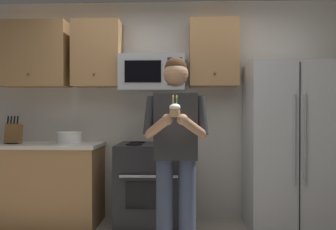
% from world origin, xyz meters
% --- Properties ---
extents(wall_back, '(4.40, 0.10, 2.60)m').
position_xyz_m(wall_back, '(0.00, 1.75, 1.30)').
color(wall_back, beige).
rests_on(wall_back, ground).
extents(oven_range, '(0.76, 0.70, 0.93)m').
position_xyz_m(oven_range, '(-0.15, 1.36, 0.46)').
color(oven_range, black).
rests_on(oven_range, ground).
extents(microwave, '(0.74, 0.41, 0.40)m').
position_xyz_m(microwave, '(-0.15, 1.48, 1.72)').
color(microwave, '#9EA0A5').
extents(refrigerator, '(0.90, 0.75, 1.80)m').
position_xyz_m(refrigerator, '(1.35, 1.32, 0.90)').
color(refrigerator, '#B7BABF').
rests_on(refrigerator, ground).
extents(cabinet_row_upper, '(2.78, 0.36, 0.76)m').
position_xyz_m(cabinet_row_upper, '(-0.72, 1.53, 1.95)').
color(cabinet_row_upper, '#9E7247').
extents(counter_left, '(1.44, 0.66, 0.92)m').
position_xyz_m(counter_left, '(-1.45, 1.38, 0.46)').
color(counter_left, '#9E7247').
rests_on(counter_left, ground).
extents(knife_block, '(0.16, 0.15, 0.32)m').
position_xyz_m(knife_block, '(-1.71, 1.33, 1.03)').
color(knife_block, brown).
rests_on(knife_block, counter_left).
extents(bowl_large_white, '(0.28, 0.28, 0.13)m').
position_xyz_m(bowl_large_white, '(-1.09, 1.37, 0.99)').
color(bowl_large_white, white).
rests_on(bowl_large_white, counter_left).
extents(person, '(0.60, 0.48, 1.76)m').
position_xyz_m(person, '(0.14, 0.52, 1.00)').
color(person, '#383F59').
rests_on(person, ground).
extents(cupcake, '(0.09, 0.09, 0.17)m').
position_xyz_m(cupcake, '(0.14, 0.19, 1.29)').
color(cupcake, '#A87F56').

